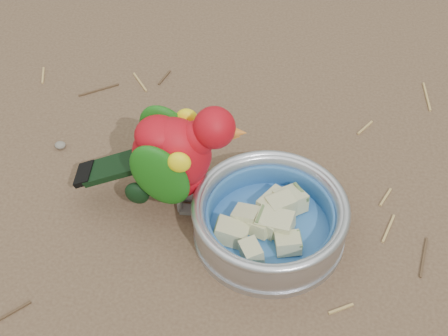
# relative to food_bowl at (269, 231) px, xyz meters

# --- Properties ---
(ground) EXTENTS (60.00, 60.00, 0.00)m
(ground) POSITION_rel_food_bowl_xyz_m (-0.04, -0.07, -0.01)
(ground) COLOR brown
(food_bowl) EXTENTS (0.20, 0.20, 0.02)m
(food_bowl) POSITION_rel_food_bowl_xyz_m (0.00, 0.00, 0.00)
(food_bowl) COLOR #B2B2BA
(food_bowl) RESTS_ON ground
(bowl_wall) EXTENTS (0.20, 0.20, 0.04)m
(bowl_wall) POSITION_rel_food_bowl_xyz_m (0.00, 0.00, 0.03)
(bowl_wall) COLOR #B2B2BA
(bowl_wall) RESTS_ON food_bowl
(fruit_wedges) EXTENTS (0.12, 0.12, 0.03)m
(fruit_wedges) POSITION_rel_food_bowl_xyz_m (0.00, 0.00, 0.02)
(fruit_wedges) COLOR #BFBD89
(fruit_wedges) RESTS_ON food_bowl
(lory_parrot) EXTENTS (0.21, 0.10, 0.17)m
(lory_parrot) POSITION_rel_food_bowl_xyz_m (-0.13, 0.04, 0.08)
(lory_parrot) COLOR #AA0A14
(lory_parrot) RESTS_ON ground
(ground_debris) EXTENTS (0.90, 0.80, 0.01)m
(ground_debris) POSITION_rel_food_bowl_xyz_m (-0.05, -0.07, -0.01)
(ground_debris) COLOR #AD8B4E
(ground_debris) RESTS_ON ground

